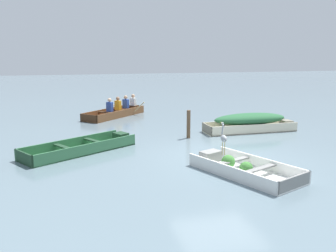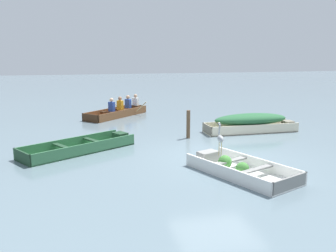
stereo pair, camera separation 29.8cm
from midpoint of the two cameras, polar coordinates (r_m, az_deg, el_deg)
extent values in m
plane|color=slate|center=(11.15, 8.33, -4.59)|extent=(80.00, 80.00, 0.00)
cube|color=white|center=(9.65, 12.03, -7.14)|extent=(2.27, 3.12, 0.04)
cube|color=white|center=(9.19, 9.59, -7.06)|extent=(1.18, 2.65, 0.33)
cube|color=white|center=(10.05, 14.34, -5.65)|extent=(1.18, 2.65, 0.33)
cube|color=gray|center=(8.80, 18.99, -8.38)|extent=(1.16, 0.54, 0.33)
cube|color=gray|center=(10.43, 6.93, -4.64)|extent=(0.66, 0.55, 0.29)
cube|color=gray|center=(9.86, 10.22, -5.30)|extent=(1.11, 0.60, 0.04)
cube|color=gray|center=(9.32, 14.07, -6.45)|extent=(1.11, 0.60, 0.04)
sphere|color=#428438|center=(9.85, 9.52, -5.45)|extent=(0.36, 0.36, 0.36)
sphere|color=#428438|center=(9.40, 12.15, -6.43)|extent=(0.34, 0.34, 0.34)
cube|color=beige|center=(14.68, 12.99, -0.79)|extent=(3.56, 1.00, 0.04)
cube|color=beige|center=(15.04, 12.24, 0.15)|extent=(3.55, 0.10, 0.36)
cube|color=beige|center=(14.25, 13.83, -0.54)|extent=(3.55, 0.10, 0.36)
cube|color=gray|center=(13.94, 6.60, -0.54)|extent=(0.06, 0.95, 0.36)
cube|color=gray|center=(15.43, 18.30, 0.18)|extent=(0.37, 0.43, 0.32)
cube|color=gray|center=(14.87, 14.86, 0.25)|extent=(0.17, 0.85, 0.04)
cube|color=gray|center=(14.39, 11.14, 0.06)|extent=(0.17, 0.85, 0.04)
ellipsoid|color=#286038|center=(14.59, 13.07, 1.01)|extent=(2.92, 0.94, 0.44)
cube|color=#387047|center=(11.81, -12.77, -3.74)|extent=(3.59, 2.75, 0.04)
cube|color=#387047|center=(12.18, -14.04, -2.58)|extent=(3.08, 1.91, 0.35)
cube|color=#387047|center=(11.37, -11.48, -3.47)|extent=(3.08, 1.91, 0.35)
cube|color=#1E3D27|center=(10.98, -20.63, -4.51)|extent=(0.58, 0.91, 0.35)
cube|color=#1E3D27|center=(12.66, -6.64, -1.70)|extent=(0.55, 0.58, 0.31)
cube|color=#1E3D27|center=(12.03, -10.66, -2.18)|extent=(0.62, 0.88, 0.04)
cube|color=#1E3D27|center=(11.49, -15.09, -3.03)|extent=(0.62, 0.88, 0.04)
cube|color=brown|center=(17.79, -7.42, 1.52)|extent=(3.16, 3.12, 0.04)
cube|color=brown|center=(18.06, -8.56, 2.13)|extent=(2.51, 2.46, 0.35)
cube|color=brown|center=(17.48, -6.26, 1.88)|extent=(2.51, 2.46, 0.35)
cube|color=#3F2716|center=(16.51, -11.22, 1.17)|extent=(0.72, 0.73, 0.35)
cube|color=#3F2716|center=(18.97, -4.43, 2.72)|extent=(0.56, 0.57, 0.31)
cube|color=#3F2716|center=(18.15, -6.39, 2.51)|extent=(0.73, 0.74, 0.04)
cube|color=#3F2716|center=(17.36, -8.54, 2.05)|extent=(0.73, 0.74, 0.04)
cube|color=#2D4CA5|center=(17.49, -8.09, 2.93)|extent=(0.32, 0.33, 0.44)
sphere|color=beige|center=(17.44, -8.12, 3.97)|extent=(0.18, 0.18, 0.18)
cube|color=orange|center=(17.95, -6.84, 3.18)|extent=(0.32, 0.33, 0.44)
sphere|color=#9E7051|center=(17.91, -6.86, 4.19)|extent=(0.18, 0.18, 0.18)
cube|color=#2D4CA5|center=(18.42, -5.65, 3.41)|extent=(0.32, 0.33, 0.44)
sphere|color=tan|center=(18.37, -5.67, 4.40)|extent=(0.18, 0.18, 0.18)
cube|color=white|center=(18.89, -4.51, 3.63)|extent=(0.32, 0.33, 0.44)
sphere|color=tan|center=(18.85, -4.53, 4.60)|extent=(0.18, 0.18, 0.18)
cylinder|color=tan|center=(18.92, -7.53, 3.27)|extent=(0.48, 0.49, 0.55)
cylinder|color=tan|center=(17.96, -3.65, 2.91)|extent=(0.48, 0.49, 0.55)
cylinder|color=olive|center=(9.72, 8.65, -3.47)|extent=(0.02, 0.02, 0.35)
cylinder|color=olive|center=(9.73, 8.99, -3.46)|extent=(0.02, 0.02, 0.35)
ellipsoid|color=#93999E|center=(9.66, 8.87, -1.95)|extent=(0.17, 0.33, 0.18)
cylinder|color=#93999E|center=(9.72, 8.71, -0.52)|extent=(0.06, 0.12, 0.28)
ellipsoid|color=#93999E|center=(9.73, 8.67, 0.39)|extent=(0.07, 0.12, 0.06)
cone|color=gold|center=(9.81, 8.55, 0.48)|extent=(0.03, 0.10, 0.02)
cylinder|color=brown|center=(13.21, 3.75, 0.26)|extent=(0.13, 0.13, 1.00)
camera|label=1|loc=(0.15, -89.37, 0.13)|focal=40.00mm
camera|label=2|loc=(0.15, 90.63, -0.13)|focal=40.00mm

